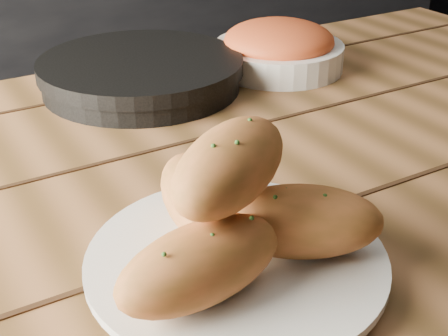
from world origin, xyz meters
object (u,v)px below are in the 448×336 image
skillet (143,73)px  bowl (279,48)px  bread_rolls (233,212)px  plate (236,263)px  table (260,247)px

skillet → bowl: bearing=-7.6°
bread_rolls → skillet: 0.45m
plate → bread_rolls: (-0.00, -0.00, 0.05)m
table → plate: (-0.12, -0.14, 0.12)m
bowl → bread_rolls: bearing=-129.0°
plate → bread_rolls: bread_rolls is taller
plate → table: bearing=49.4°
bowl → table: bearing=-127.7°
table → bowl: (0.20, 0.26, 0.14)m
plate → bowl: (0.32, 0.40, 0.02)m
bread_rolls → bowl: size_ratio=1.22×
plate → skillet: bearing=76.0°
table → bowl: bearing=52.3°
plate → skillet: skillet is taller
plate → bowl: 0.52m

